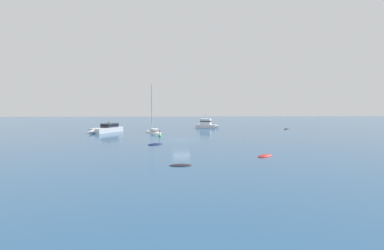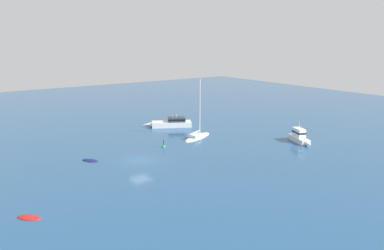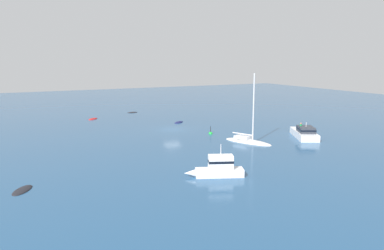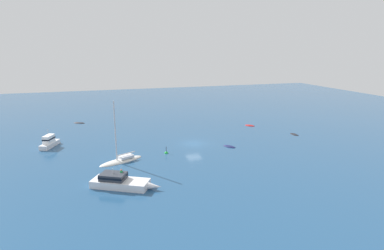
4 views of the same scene
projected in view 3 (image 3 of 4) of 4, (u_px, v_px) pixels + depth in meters
The scene contains 9 objects.
ground_plane at pixel (172, 129), 59.24m from camera, with size 160.00×160.00×0.00m, color navy.
cabin_cruiser at pixel (304, 132), 53.31m from camera, with size 5.55×8.26×2.26m.
tender at pixel (93, 119), 68.94m from camera, with size 2.38×2.27×0.43m.
rib at pixel (132, 113), 77.20m from camera, with size 2.20×1.20×0.31m.
dinghy at pixel (179, 123), 65.38m from camera, with size 2.48×2.11×0.45m.
dinghy_1 at pixel (22, 191), 32.02m from camera, with size 2.37×2.92×0.37m.
powerboat at pixel (218, 168), 35.72m from camera, with size 5.55×3.09×3.10m.
sloop at pixel (248, 141), 50.24m from camera, with size 4.55×7.00×9.44m.
channel_buoy at pixel (211, 134), 55.80m from camera, with size 0.59×0.59×1.39m.
Camera 3 is at (-23.45, -53.37, 11.02)m, focal length 35.73 mm.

